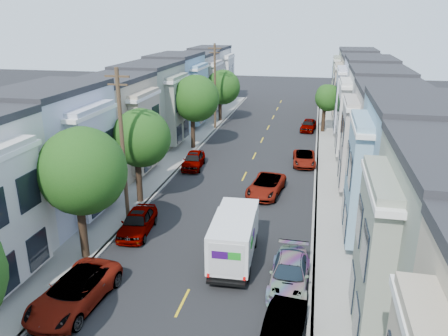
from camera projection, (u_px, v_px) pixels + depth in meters
The scene contains 25 objects.
ground at pixel (212, 243), 26.49m from camera, with size 160.00×160.00×0.00m, color black.
road_slab at pixel (250, 165), 40.36m from camera, with size 12.00×70.00×0.02m, color black.
curb_left at pixel (187, 161), 41.52m from camera, with size 0.30×70.00×0.15m, color gray.
curb_right at pixel (316, 169), 39.14m from camera, with size 0.30×70.00×0.15m, color gray.
sidewalk_left at pixel (174, 160), 41.78m from camera, with size 2.60×70.00×0.15m, color gray.
sidewalk_right at pixel (331, 170), 38.89m from camera, with size 2.60×70.00×0.15m, color gray.
centerline at pixel (250, 166), 40.36m from camera, with size 0.12×70.00×0.01m, color gold.
townhouse_row_left at pixel (137, 158), 42.55m from camera, with size 5.00×70.00×8.50m, color #A9A099.
townhouse_row_right at pixel (376, 174), 38.17m from camera, with size 5.00×70.00×8.50m, color #A9A099.
tree_b at pixel (81, 171), 23.07m from camera, with size 4.70×4.70×7.65m.
tree_c at pixel (140, 138), 30.62m from camera, with size 4.15×4.15×7.06m.
tree_d at pixel (195, 99), 43.76m from camera, with size 4.70×4.70×7.63m.
tree_e at pixel (222, 87), 55.99m from camera, with size 4.42×4.42×6.71m.
tree_far_r at pixel (328, 98), 50.57m from camera, with size 3.10×3.10×5.69m.
utility_pole_near at pixel (123, 147), 27.90m from camera, with size 1.60×0.26×10.00m.
utility_pole_far at pixel (215, 87), 51.93m from camera, with size 1.60×0.26×10.00m.
fedex_truck at pixel (234, 236), 24.12m from camera, with size 2.22×5.75×2.76m.
lead_sedan at pixel (266, 186), 33.62m from camera, with size 2.31×5.02×1.39m, color black.
parked_left_b at pixel (74, 292), 20.52m from camera, with size 2.48×5.37×1.49m, color #091E40.
parked_left_c at pixel (138, 222), 27.55m from camera, with size 1.76×4.59×1.49m, color #93979B.
parked_left_d at pixel (194, 160), 39.54m from camera, with size 1.71×4.48×1.45m, color #380507.
parked_right_a at pixel (282, 333), 17.90m from camera, with size 1.50×4.25×1.42m, color slate.
parked_right_b at pixel (289, 274), 22.09m from camera, with size 1.94×4.63×1.39m, color silver.
parked_right_c at pixel (304, 159), 40.39m from camera, with size 2.02×4.38×1.22m, color black.
parked_right_d at pixel (308, 125), 52.51m from camera, with size 1.64×4.27×1.38m, color black.
Camera 1 is at (5.63, -22.87, 12.99)m, focal length 35.00 mm.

